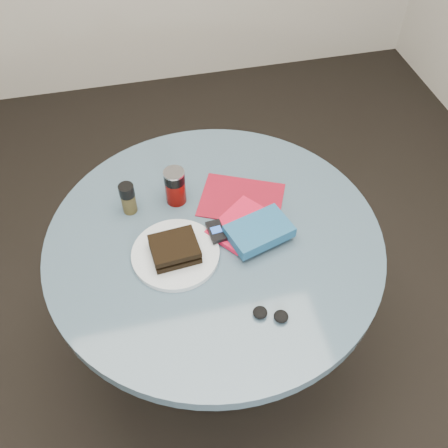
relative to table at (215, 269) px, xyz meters
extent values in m
plane|color=black|center=(0.00, 0.00, -0.59)|extent=(4.00, 4.00, 0.00)
cylinder|color=black|center=(0.00, 0.00, -0.57)|extent=(0.48, 0.48, 0.03)
cylinder|color=black|center=(0.00, 0.00, -0.22)|extent=(0.11, 0.11, 0.68)
cylinder|color=#384E5D|center=(0.00, 0.00, 0.14)|extent=(1.00, 1.00, 0.04)
cylinder|color=silver|center=(-0.12, -0.04, 0.17)|extent=(0.28, 0.28, 0.02)
cube|color=black|center=(-0.12, -0.05, 0.19)|extent=(0.14, 0.12, 0.02)
cube|color=#3D2E17|center=(-0.12, -0.05, 0.20)|extent=(0.12, 0.10, 0.01)
cube|color=black|center=(-0.12, -0.05, 0.22)|extent=(0.14, 0.12, 0.02)
cylinder|color=#630804|center=(-0.08, 0.17, 0.20)|extent=(0.08, 0.08, 0.08)
cylinder|color=black|center=(-0.08, 0.17, 0.26)|extent=(0.09, 0.09, 0.03)
cylinder|color=silver|center=(-0.08, 0.17, 0.28)|extent=(0.09, 0.09, 0.01)
cylinder|color=#3D361A|center=(-0.23, 0.16, 0.20)|extent=(0.06, 0.06, 0.07)
cylinder|color=black|center=(-0.23, 0.16, 0.25)|extent=(0.06, 0.06, 0.04)
cube|color=maroon|center=(0.12, 0.13, 0.17)|extent=(0.31, 0.28, 0.00)
cube|color=#B80E2D|center=(0.09, 0.02, 0.18)|extent=(0.23, 0.22, 0.02)
cube|color=navy|center=(0.13, -0.04, 0.20)|extent=(0.21, 0.16, 0.03)
cube|color=black|center=(0.01, 0.00, 0.19)|extent=(0.05, 0.08, 0.01)
cube|color=#2148A5|center=(0.01, 0.00, 0.20)|extent=(0.03, 0.03, 0.00)
ellipsoid|color=black|center=(0.06, -0.28, 0.17)|extent=(0.05, 0.05, 0.02)
ellipsoid|color=black|center=(0.11, -0.31, 0.17)|extent=(0.05, 0.05, 0.02)
camera|label=1|loc=(-0.18, -0.91, 1.31)|focal=40.00mm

